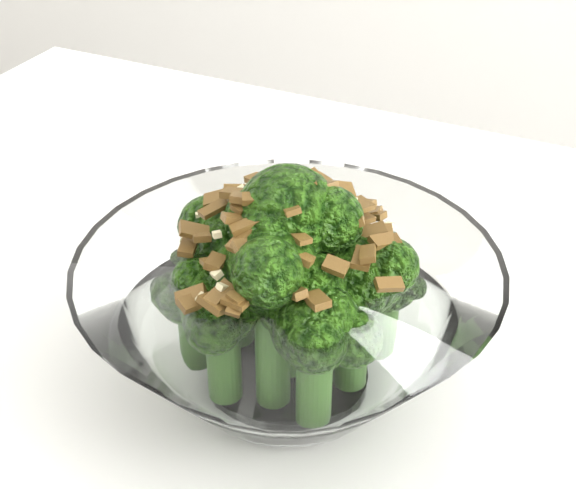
% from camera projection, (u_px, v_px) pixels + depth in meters
% --- Properties ---
extents(broccoli_dish, '(0.21, 0.21, 0.13)m').
position_uv_depth(broccoli_dish, '(287.00, 312.00, 0.44)').
color(broccoli_dish, white).
rests_on(broccoli_dish, table).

